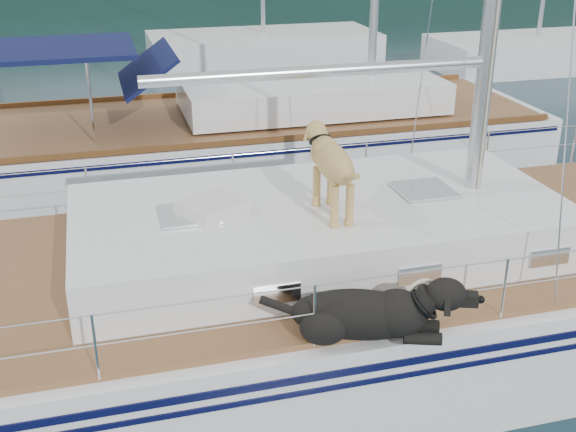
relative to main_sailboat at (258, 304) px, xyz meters
name	(u,v)px	position (x,y,z in m)	size (l,w,h in m)	color
ground	(250,356)	(-0.10, 0.01, -0.68)	(120.00, 120.00, 0.00)	black
main_sailboat	(258,304)	(0.00, 0.00, 0.00)	(12.00, 4.14, 14.01)	white
neighbor_sailboat	(255,140)	(1.35, 6.02, -0.05)	(11.00, 3.50, 13.30)	white
bg_boat_center	(263,48)	(3.90, 16.01, -0.23)	(7.20, 3.00, 11.65)	white
bg_boat_east	(536,53)	(11.90, 13.01, -0.22)	(6.40, 3.00, 11.65)	white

